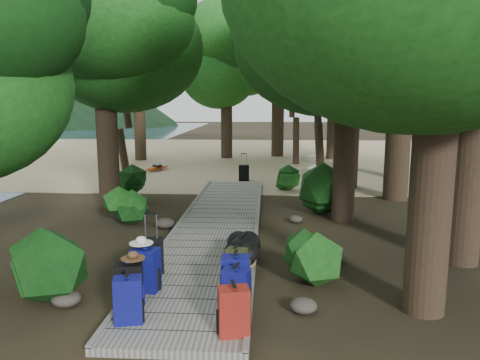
# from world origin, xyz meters

# --- Properties ---
(ground) EXTENTS (120.00, 120.00, 0.00)m
(ground) POSITION_xyz_m (0.00, 0.00, 0.00)
(ground) COLOR #332A19
(ground) RESTS_ON ground
(sand_beach) EXTENTS (40.00, 22.00, 0.02)m
(sand_beach) POSITION_xyz_m (0.00, 16.00, 0.01)
(sand_beach) COLOR tan
(sand_beach) RESTS_ON ground
(boardwalk) EXTENTS (2.00, 12.00, 0.12)m
(boardwalk) POSITION_xyz_m (0.00, 1.00, 0.06)
(boardwalk) COLOR gray
(boardwalk) RESTS_ON ground
(backpack_left_a) EXTENTS (0.43, 0.34, 0.71)m
(backpack_left_a) POSITION_xyz_m (-0.66, -4.30, 0.47)
(backpack_left_a) COLOR navy
(backpack_left_a) RESTS_ON boardwalk
(backpack_left_b) EXTENTS (0.44, 0.35, 0.72)m
(backpack_left_b) POSITION_xyz_m (-0.80, -3.80, 0.48)
(backpack_left_b) COLOR black
(backpack_left_b) RESTS_ON boardwalk
(backpack_left_c) EXTENTS (0.46, 0.36, 0.76)m
(backpack_left_c) POSITION_xyz_m (-0.70, -3.22, 0.50)
(backpack_left_c) COLOR navy
(backpack_left_c) RESTS_ON boardwalk
(backpack_right_a) EXTENTS (0.44, 0.35, 0.70)m
(backpack_right_a) POSITION_xyz_m (0.79, -4.55, 0.47)
(backpack_right_a) COLOR maroon
(backpack_right_a) RESTS_ON boardwalk
(backpack_right_b) EXTENTS (0.42, 0.34, 0.68)m
(backpack_right_b) POSITION_xyz_m (0.77, -3.82, 0.46)
(backpack_right_b) COLOR navy
(backpack_right_b) RESTS_ON boardwalk
(backpack_right_c) EXTENTS (0.42, 0.30, 0.72)m
(backpack_right_c) POSITION_xyz_m (0.73, -3.38, 0.48)
(backpack_right_c) COLOR navy
(backpack_right_c) RESTS_ON boardwalk
(backpack_right_d) EXTENTS (0.40, 0.33, 0.52)m
(backpack_right_d) POSITION_xyz_m (0.68, -2.47, 0.38)
(backpack_right_d) COLOR #323D1A
(backpack_right_d) RESTS_ON boardwalk
(duffel_right_khaki) EXTENTS (0.46, 0.61, 0.37)m
(duffel_right_khaki) POSITION_xyz_m (0.79, -2.01, 0.31)
(duffel_right_khaki) COLOR brown
(duffel_right_khaki) RESTS_ON boardwalk
(duffel_right_black) EXTENTS (0.67, 0.86, 0.48)m
(duffel_right_black) POSITION_xyz_m (0.75, -1.73, 0.36)
(duffel_right_black) COLOR black
(duffel_right_black) RESTS_ON boardwalk
(suitcase_on_boardwalk) EXTENTS (0.45, 0.32, 0.62)m
(suitcase_on_boardwalk) POSITION_xyz_m (-0.80, -2.44, 0.43)
(suitcase_on_boardwalk) COLOR black
(suitcase_on_boardwalk) RESTS_ON boardwalk
(lone_suitcase_on_sand) EXTENTS (0.41, 0.26, 0.62)m
(lone_suitcase_on_sand) POSITION_xyz_m (0.28, 7.73, 0.33)
(lone_suitcase_on_sand) COLOR black
(lone_suitcase_on_sand) RESTS_ON sand_beach
(hat_brown) EXTENTS (0.35, 0.35, 0.11)m
(hat_brown) POSITION_xyz_m (-0.73, -3.77, 0.89)
(hat_brown) COLOR #51351E
(hat_brown) RESTS_ON backpack_left_b
(hat_white) EXTENTS (0.38, 0.38, 0.13)m
(hat_white) POSITION_xyz_m (-0.77, -3.18, 0.95)
(hat_white) COLOR silver
(hat_white) RESTS_ON backpack_left_c
(kayak) EXTENTS (1.92, 3.34, 0.33)m
(kayak) POSITION_xyz_m (-3.70, 10.20, 0.19)
(kayak) COLOR #A0330D
(kayak) RESTS_ON sand_beach
(sun_lounger) EXTENTS (1.22, 2.10, 0.64)m
(sun_lounger) POSITION_xyz_m (3.38, 10.45, 0.34)
(sun_lounger) COLOR silver
(sun_lounger) RESTS_ON sand_beach
(tree_right_a) EXTENTS (5.17, 5.17, 8.61)m
(tree_right_a) POSITION_xyz_m (3.54, -3.46, 4.31)
(tree_right_a) COLOR black
(tree_right_a) RESTS_ON ground
(tree_right_b) EXTENTS (5.21, 5.21, 9.30)m
(tree_right_b) POSITION_xyz_m (4.95, -1.25, 4.65)
(tree_right_b) COLOR black
(tree_right_b) RESTS_ON ground
(tree_right_c) EXTENTS (4.79, 4.79, 8.29)m
(tree_right_c) POSITION_xyz_m (3.18, 1.92, 4.15)
(tree_right_c) COLOR black
(tree_right_c) RESTS_ON ground
(tree_right_d) EXTENTS (5.94, 5.94, 10.90)m
(tree_right_d) POSITION_xyz_m (5.26, 4.70, 5.45)
(tree_right_d) COLOR black
(tree_right_d) RESTS_ON ground
(tree_right_e) EXTENTS (5.64, 5.64, 10.16)m
(tree_right_e) POSITION_xyz_m (4.09, 6.70, 5.08)
(tree_right_e) COLOR black
(tree_right_e) RESTS_ON ground
(tree_right_f) EXTENTS (5.47, 5.47, 9.77)m
(tree_right_f) POSITION_xyz_m (6.32, 9.09, 4.89)
(tree_right_f) COLOR black
(tree_right_f) RESTS_ON ground
(tree_left_c) EXTENTS (5.04, 5.04, 8.77)m
(tree_left_c) POSITION_xyz_m (-3.44, 3.13, 4.39)
(tree_left_c) COLOR black
(tree_left_c) RESTS_ON ground
(tree_back_a) EXTENTS (5.12, 5.12, 8.86)m
(tree_back_a) POSITION_xyz_m (-1.05, 15.22, 4.43)
(tree_back_a) COLOR black
(tree_back_a) RESTS_ON ground
(tree_back_b) EXTENTS (5.48, 5.48, 9.78)m
(tree_back_b) POSITION_xyz_m (1.74, 16.20, 4.89)
(tree_back_b) COLOR black
(tree_back_b) RESTS_ON ground
(tree_back_c) EXTENTS (5.16, 5.16, 9.29)m
(tree_back_c) POSITION_xyz_m (4.65, 15.03, 4.65)
(tree_back_c) COLOR black
(tree_back_c) RESTS_ON ground
(tree_back_d) EXTENTS (5.08, 5.08, 8.47)m
(tree_back_d) POSITION_xyz_m (-5.49, 14.00, 4.24)
(tree_back_d) COLOR black
(tree_back_d) RESTS_ON ground
(palm_right_a) EXTENTS (4.06, 4.06, 6.92)m
(palm_right_a) POSITION_xyz_m (3.24, 6.56, 3.46)
(palm_right_a) COLOR #124012
(palm_right_a) RESTS_ON ground
(palm_right_b) EXTENTS (4.00, 4.00, 7.73)m
(palm_right_b) POSITION_xyz_m (4.89, 10.92, 3.86)
(palm_right_b) COLOR #124012
(palm_right_b) RESTS_ON ground
(palm_right_c) EXTENTS (4.32, 4.32, 6.88)m
(palm_right_c) POSITION_xyz_m (2.83, 13.04, 3.44)
(palm_right_c) COLOR #124012
(palm_right_c) RESTS_ON ground
(palm_left_a) EXTENTS (3.99, 3.99, 6.34)m
(palm_left_a) POSITION_xyz_m (-4.24, 6.75, 3.17)
(palm_left_a) COLOR #124012
(palm_left_a) RESTS_ON ground
(rock_left_a) EXTENTS (0.45, 0.41, 0.25)m
(rock_left_a) POSITION_xyz_m (-1.84, -3.61, 0.12)
(rock_left_a) COLOR #4C473F
(rock_left_a) RESTS_ON ground
(rock_left_b) EXTENTS (0.32, 0.28, 0.17)m
(rock_left_b) POSITION_xyz_m (-2.46, -2.32, 0.09)
(rock_left_b) COLOR #4C473F
(rock_left_b) RESTS_ON ground
(rock_left_c) EXTENTS (0.46, 0.42, 0.25)m
(rock_left_c) POSITION_xyz_m (-1.30, 0.86, 0.13)
(rock_left_c) COLOR #4C473F
(rock_left_c) RESTS_ON ground
(rock_left_d) EXTENTS (0.30, 0.27, 0.16)m
(rock_left_d) POSITION_xyz_m (-2.28, 2.56, 0.08)
(rock_left_d) COLOR #4C473F
(rock_left_d) RESTS_ON ground
(rock_right_a) EXTENTS (0.41, 0.37, 0.22)m
(rock_right_a) POSITION_xyz_m (1.75, -3.62, 0.11)
(rock_right_a) COLOR #4C473F
(rock_right_a) RESTS_ON ground
(rock_right_b) EXTENTS (0.50, 0.45, 0.28)m
(rock_right_b) POSITION_xyz_m (2.50, -1.38, 0.14)
(rock_right_b) COLOR #4C473F
(rock_right_b) RESTS_ON ground
(rock_right_c) EXTENTS (0.35, 0.31, 0.19)m
(rock_right_c) POSITION_xyz_m (1.94, 1.59, 0.10)
(rock_right_c) COLOR #4C473F
(rock_right_c) RESTS_ON ground
(shrub_left_a) EXTENTS (1.25, 1.25, 1.13)m
(shrub_left_a) POSITION_xyz_m (-2.26, -3.28, 0.56)
(shrub_left_a) COLOR #144414
(shrub_left_a) RESTS_ON ground
(shrub_left_b) EXTENTS (0.99, 0.99, 0.89)m
(shrub_left_b) POSITION_xyz_m (-2.39, 1.11, 0.44)
(shrub_left_b) COLOR #144414
(shrub_left_b) RESTS_ON ground
(shrub_left_c) EXTENTS (1.38, 1.38, 1.24)m
(shrub_left_c) POSITION_xyz_m (-3.17, 4.27, 0.62)
(shrub_left_c) COLOR #144414
(shrub_left_c) RESTS_ON ground
(shrub_right_a) EXTENTS (0.99, 0.99, 0.89)m
(shrub_right_a) POSITION_xyz_m (1.95, -2.50, 0.44)
(shrub_right_a) COLOR #144414
(shrub_right_a) RESTS_ON ground
(shrub_right_b) EXTENTS (1.46, 1.46, 1.32)m
(shrub_right_b) POSITION_xyz_m (2.81, 2.46, 0.66)
(shrub_right_b) COLOR #144414
(shrub_right_b) RESTS_ON ground
(shrub_right_c) EXTENTS (0.87, 0.87, 0.78)m
(shrub_right_c) POSITION_xyz_m (1.87, 5.94, 0.39)
(shrub_right_c) COLOR #144414
(shrub_right_c) RESTS_ON ground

